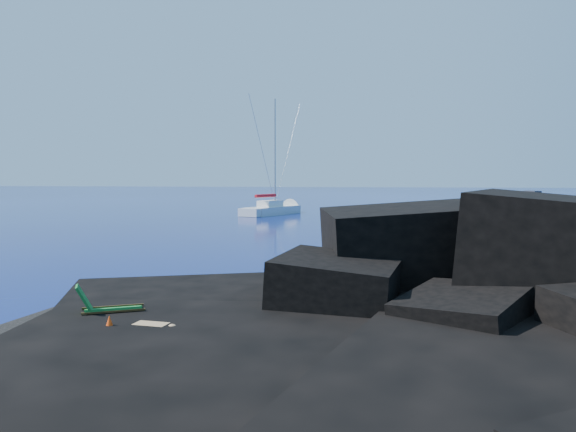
# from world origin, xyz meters

# --- Properties ---
(headland) EXTENTS (24.00, 24.00, 3.60)m
(headland) POSITION_xyz_m (13.00, 3.00, 0.00)
(headland) COLOR black
(headland) RESTS_ON ground
(beach) EXTENTS (9.08, 6.86, 0.70)m
(beach) POSITION_xyz_m (4.50, 0.50, 0.00)
(beach) COLOR black
(beach) RESTS_ON ground
(surf_foam) EXTENTS (10.00, 8.00, 0.06)m
(surf_foam) POSITION_xyz_m (5.00, 5.00, 0.00)
(surf_foam) COLOR white
(surf_foam) RESTS_ON ground
(sailboat) EXTENTS (6.40, 11.44, 11.91)m
(sailboat) POSITION_xyz_m (-2.31, 44.94, 0.00)
(sailboat) COLOR silver
(sailboat) RESTS_ON ground
(deck_chair) EXTENTS (1.64, 1.30, 1.03)m
(deck_chair) POSITION_xyz_m (2.77, 1.02, 0.87)
(deck_chair) COLOR #176B28
(deck_chair) RESTS_ON beach
(towel) EXTENTS (1.79, 0.97, 0.05)m
(towel) POSITION_xyz_m (4.17, 0.04, 0.37)
(towel) COLOR silver
(towel) RESTS_ON beach
(sunbather) EXTENTS (1.68, 0.65, 0.27)m
(sunbather) POSITION_xyz_m (4.17, 0.04, 0.53)
(sunbather) COLOR tan
(sunbather) RESTS_ON towel
(marker_cone) EXTENTS (0.34, 0.34, 0.50)m
(marker_cone) POSITION_xyz_m (3.33, -0.24, 0.60)
(marker_cone) COLOR #FE460D
(marker_cone) RESTS_ON beach
(distant_boat_a) EXTENTS (1.46, 4.23, 0.56)m
(distant_boat_a) POSITION_xyz_m (34.41, 122.26, 0.00)
(distant_boat_a) COLOR #2B2A30
(distant_boat_a) RESTS_ON ground
(distant_boat_b) EXTENTS (2.79, 5.39, 0.69)m
(distant_boat_b) POSITION_xyz_m (41.99, 124.39, 0.00)
(distant_boat_b) COLOR #242328
(distant_boat_b) RESTS_ON ground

